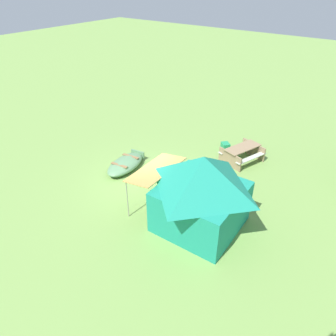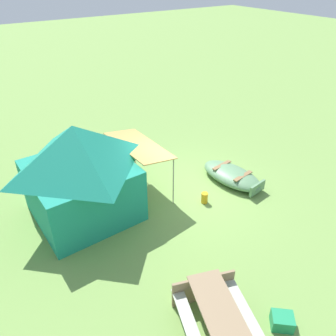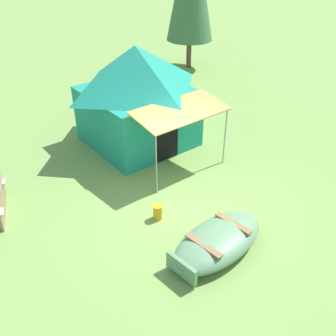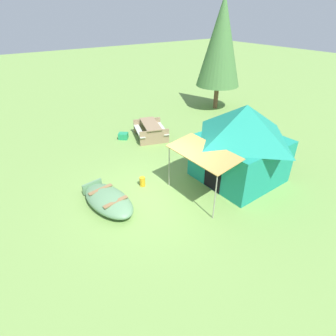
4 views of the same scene
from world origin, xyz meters
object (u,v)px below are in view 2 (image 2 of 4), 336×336
(cooler_box, at_px, (282,321))
(fuel_can, at_px, (205,198))
(picnic_table, at_px, (218,318))
(beached_rowboat, at_px, (232,175))
(canvas_cabin_tent, at_px, (80,171))

(cooler_box, relative_size, fuel_can, 1.27)
(picnic_table, distance_m, cooler_box, 1.41)
(beached_rowboat, distance_m, fuel_can, 1.58)
(canvas_cabin_tent, distance_m, fuel_can, 3.88)
(beached_rowboat, bearing_deg, fuel_can, 104.41)
(beached_rowboat, xyz_separation_m, fuel_can, (-0.39, 1.53, -0.07))
(cooler_box, bearing_deg, fuel_can, -17.81)
(canvas_cabin_tent, xyz_separation_m, picnic_table, (-5.10, -0.73, -1.02))
(canvas_cabin_tent, relative_size, picnic_table, 1.86)
(canvas_cabin_tent, height_order, fuel_can, canvas_cabin_tent)
(picnic_table, xyz_separation_m, cooler_box, (-0.65, -1.21, -0.32))
(beached_rowboat, bearing_deg, picnic_table, 133.64)
(beached_rowboat, height_order, picnic_table, picnic_table)
(beached_rowboat, height_order, fuel_can, beached_rowboat)
(beached_rowboat, relative_size, canvas_cabin_tent, 0.59)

